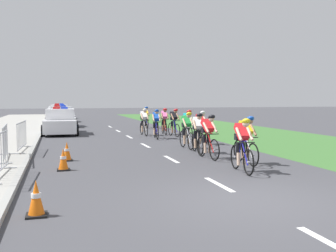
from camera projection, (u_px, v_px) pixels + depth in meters
ground_plane at (249, 200)px, 7.71m from camera, size 160.00×160.00×0.00m
kerb_edge at (39, 137)px, 19.83m from camera, size 0.16×60.00×0.13m
grass_verge at (247, 133)px, 23.14m from camera, size 7.00×60.00×0.01m
lane_markings_centre at (145, 145)px, 16.82m from camera, size 0.14×25.60×0.01m
cyclist_lead at (242, 144)px, 10.61m from camera, size 0.45×1.72×1.56m
cyclist_second at (246, 139)px, 11.94m from camera, size 0.42×1.72×1.56m
cyclist_third at (208, 136)px, 13.06m from camera, size 0.44×1.72×1.56m
cyclist_fourth at (198, 132)px, 14.38m from camera, size 0.45×1.72×1.56m
cyclist_fifth at (187, 130)px, 15.68m from camera, size 0.42×1.72×1.56m
cyclist_sixth at (201, 127)px, 17.21m from camera, size 0.42×1.72×1.56m
cyclist_seventh at (187, 125)px, 18.51m from camera, size 0.42×1.72×1.56m
cyclist_eighth at (174, 122)px, 20.92m from camera, size 0.44×1.72×1.56m
cyclist_ninth at (144, 122)px, 21.40m from camera, size 0.42×1.72×1.56m
cyclist_tenth at (156, 124)px, 19.68m from camera, size 0.45×1.72×1.56m
cyclist_eleventh at (164, 121)px, 22.02m from camera, size 0.45×1.72×1.56m
cyclist_twelfth at (146, 117)px, 26.83m from camera, size 0.42×1.72×1.56m
police_car_nearest at (61, 122)px, 22.34m from camera, size 2.10×4.45×1.59m
police_car_second at (60, 117)px, 28.58m from camera, size 2.28×4.54×1.59m
police_car_third at (60, 114)px, 34.26m from camera, size 2.27×4.53×1.59m
police_car_furthest at (59, 112)px, 40.26m from camera, size 2.28×4.53×1.59m
crowd_barrier_middle at (5, 143)px, 12.28m from camera, size 0.64×2.32×1.07m
crowd_barrier_rear at (22, 136)px, 14.37m from camera, size 0.60×2.32×1.07m
traffic_cone_near at (67, 152)px, 12.62m from camera, size 0.36×0.36×0.64m
traffic_cone_mid at (36, 199)px, 6.65m from camera, size 0.36×0.36×0.64m
traffic_cone_far at (63, 160)px, 10.94m from camera, size 0.36×0.36×0.64m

